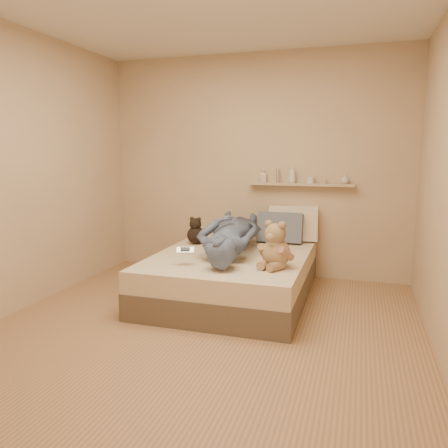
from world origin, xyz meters
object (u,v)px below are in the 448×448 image
(pillow_grey, at_px, (280,228))
(wall_shelf, at_px, (301,184))
(person, at_px, (230,233))
(game_console, at_px, (185,250))
(teddy_bear, at_px, (275,248))
(pillow_cream, at_px, (293,224))
(bed, at_px, (232,275))
(dark_plush, at_px, (196,232))

(pillow_grey, xyz_separation_m, wall_shelf, (0.19, 0.22, 0.48))
(person, bearing_deg, game_console, 59.84)
(teddy_bear, relative_size, pillow_cream, 0.78)
(bed, relative_size, dark_plush, 6.20)
(dark_plush, bearing_deg, person, -29.93)
(wall_shelf, bearing_deg, pillow_grey, -130.65)
(game_console, bearing_deg, person, 68.61)
(teddy_bear, relative_size, dark_plush, 1.39)
(dark_plush, height_order, person, person)
(bed, relative_size, pillow_grey, 3.80)
(game_console, height_order, pillow_cream, pillow_cream)
(game_console, relative_size, wall_shelf, 0.14)
(bed, xyz_separation_m, game_console, (-0.28, -0.56, 0.37))
(pillow_grey, relative_size, person, 0.30)
(pillow_grey, bearing_deg, teddy_bear, -82.19)
(person, relative_size, wall_shelf, 1.37)
(teddy_bear, xyz_separation_m, dark_plush, (-1.03, 0.73, -0.04))
(dark_plush, bearing_deg, pillow_grey, 21.54)
(teddy_bear, distance_m, pillow_grey, 1.09)
(dark_plush, height_order, wall_shelf, wall_shelf)
(bed, bearing_deg, wall_shelf, 58.82)
(game_console, relative_size, dark_plush, 0.55)
(game_console, relative_size, teddy_bear, 0.40)
(wall_shelf, bearing_deg, person, -124.84)
(teddy_bear, distance_m, dark_plush, 1.27)
(bed, bearing_deg, pillow_grey, 62.32)
(game_console, bearing_deg, dark_plush, 105.11)
(game_console, xyz_separation_m, person, (0.24, 0.62, 0.06))
(teddy_bear, bearing_deg, pillow_cream, 91.21)
(teddy_bear, distance_m, wall_shelf, 1.39)
(teddy_bear, bearing_deg, person, 140.39)
(pillow_cream, bearing_deg, dark_plush, -154.11)
(teddy_bear, height_order, pillow_grey, teddy_bear)
(bed, xyz_separation_m, person, (-0.04, 0.06, 0.42))
(person, height_order, wall_shelf, wall_shelf)
(bed, distance_m, dark_plush, 0.72)
(teddy_bear, bearing_deg, pillow_grey, 97.81)
(game_console, height_order, person, person)
(bed, relative_size, wall_shelf, 1.58)
(dark_plush, bearing_deg, game_console, -74.89)
(bed, distance_m, pillow_grey, 0.87)
(bed, height_order, dark_plush, dark_plush)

